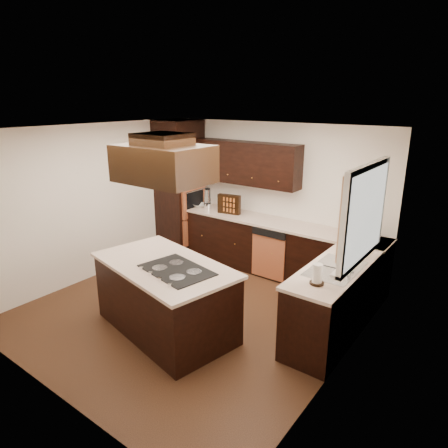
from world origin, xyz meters
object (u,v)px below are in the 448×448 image
(oven_column, at_px, (180,197))
(range_hood, at_px, (163,164))
(spice_rack, at_px, (229,204))
(island, at_px, (165,298))

(oven_column, xyz_separation_m, range_hood, (1.88, -2.25, 1.10))
(oven_column, relative_size, spice_rack, 5.21)
(range_hood, distance_m, spice_rack, 2.62)
(spice_rack, bearing_deg, island, -84.49)
(island, bearing_deg, range_hood, 20.16)
(oven_column, xyz_separation_m, spice_rack, (1.15, 0.02, 0.03))
(island, distance_m, range_hood, 1.72)
(island, xyz_separation_m, range_hood, (0.06, 0.01, 1.72))
(range_hood, bearing_deg, spice_rack, 107.75)
(range_hood, xyz_separation_m, spice_rack, (-0.73, 2.28, -1.07))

